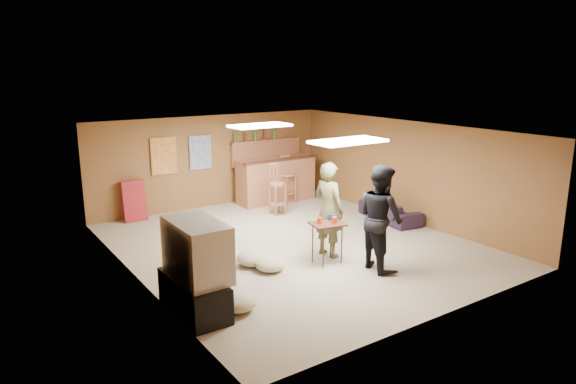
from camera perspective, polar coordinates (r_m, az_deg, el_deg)
ground at (r=9.88m, az=0.65°, el=-5.87°), size 7.00×7.00×0.00m
ceiling at (r=9.37m, az=0.69°, el=6.90°), size 6.00×7.00×0.02m
wall_back at (r=12.54m, az=-8.51°, el=3.40°), size 6.00×0.02×2.20m
wall_front at (r=7.09m, az=17.10°, el=-5.08°), size 6.00×0.02×2.20m
wall_left at (r=8.28m, az=-16.65°, el=-2.36°), size 0.02×7.00×2.20m
wall_right at (r=11.50m, az=13.05°, el=2.27°), size 0.02×7.00×2.20m
tv_stand at (r=7.33m, az=-10.39°, el=-11.19°), size 0.55×1.30×0.50m
dvd_box at (r=7.46m, az=-8.79°, el=-11.54°), size 0.35×0.50×0.08m
tv_body at (r=7.11m, az=-10.10°, el=-6.32°), size 0.60×1.10×0.80m
tv_screen at (r=7.23m, az=-7.85°, el=-5.88°), size 0.02×0.95×0.65m
bar_counter at (r=12.89m, az=-1.34°, el=1.34°), size 2.00×0.60×1.10m
bar_lip at (r=12.58m, az=-0.73°, el=3.59°), size 2.10×0.12×0.05m
bar_shelf at (r=13.10m, az=-2.43°, el=5.75°), size 2.00×0.18×0.05m
bar_backing at (r=13.16m, az=-2.47°, el=4.47°), size 2.00×0.14×0.60m
poster_left at (r=12.00m, az=-13.64°, el=3.92°), size 0.60×0.03×0.85m
poster_right at (r=12.34m, az=-9.72°, el=4.37°), size 0.55×0.03×0.80m
folding_chair_stack at (r=11.78m, az=-16.75°, el=-0.94°), size 0.50×0.26×0.91m
ceiling_panel_front at (r=8.20m, az=6.71°, el=5.62°), size 1.20×0.60×0.04m
ceiling_panel_back at (r=10.38m, az=-3.13°, el=7.38°), size 1.20×0.60×0.04m
person_olive at (r=9.11m, az=4.55°, el=-1.96°), size 0.51×0.69×1.71m
person_black at (r=8.63m, az=10.24°, el=-2.80°), size 0.79×0.95×1.78m
sofa at (r=11.59m, az=11.26°, el=-1.97°), size 0.85×1.66×0.46m
tray_table at (r=8.90m, az=4.37°, el=-5.68°), size 0.63×0.54×0.72m
cup_red_near at (r=8.72m, az=3.55°, el=-3.20°), size 0.08×0.08×0.11m
cup_red_far at (r=8.75m, az=5.18°, el=-3.15°), size 0.11×0.11×0.12m
cup_blue at (r=8.92m, az=4.85°, el=-2.84°), size 0.09×0.09×0.11m
bar_stool_left at (r=11.72m, az=-1.20°, el=0.47°), size 0.45×0.45×1.26m
bar_stool_right at (r=12.75m, az=0.02°, el=1.43°), size 0.46×0.46×1.20m
cushion_near_tv at (r=8.89m, az=-3.94°, el=-7.34°), size 0.67×0.67×0.25m
cushion_mid at (r=8.63m, az=-2.01°, el=-8.05°), size 0.49×0.49×0.22m
cushion_far at (r=7.35m, az=-5.66°, el=-12.07°), size 0.68×0.68×0.24m
bottle_row at (r=12.89m, az=-3.69°, el=6.30°), size 1.20×0.08×0.26m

